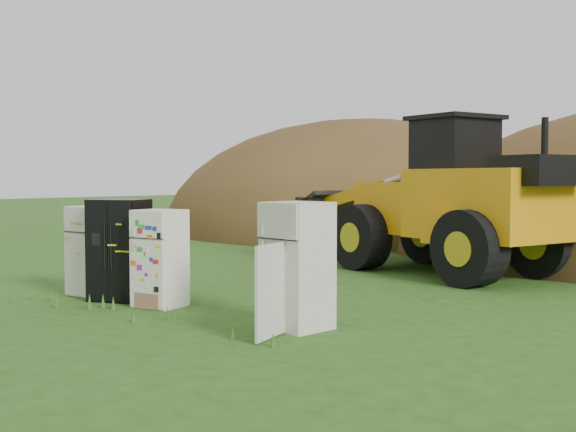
% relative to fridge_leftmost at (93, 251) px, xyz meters
% --- Properties ---
extents(ground, '(120.00, 120.00, 0.00)m').
position_rel_fridge_leftmost_xyz_m(ground, '(2.43, -0.04, -0.81)').
color(ground, '#234813').
rests_on(ground, ground).
extents(fridge_leftmost, '(0.74, 0.71, 1.61)m').
position_rel_fridge_leftmost_xyz_m(fridge_leftmost, '(0.00, 0.00, 0.00)').
color(fridge_leftmost, silver).
rests_on(fridge_leftmost, ground).
extents(fridge_black_side, '(1.12, 1.02, 1.75)m').
position_rel_fridge_leftmost_xyz_m(fridge_black_side, '(0.81, -0.05, 0.07)').
color(fridge_black_side, black).
rests_on(fridge_black_side, ground).
extents(fridge_sticker, '(0.80, 0.76, 1.60)m').
position_rel_fridge_leftmost_xyz_m(fridge_sticker, '(1.84, -0.05, -0.01)').
color(fridge_sticker, white).
rests_on(fridge_sticker, ground).
extents(fridge_open_door, '(0.91, 0.85, 1.78)m').
position_rel_fridge_leftmost_xyz_m(fridge_open_door, '(4.68, -0.05, 0.09)').
color(fridge_open_door, silver).
rests_on(fridge_open_door, ground).
extents(wheel_loader, '(7.71, 4.98, 3.47)m').
position_rel_fridge_leftmost_xyz_m(wheel_loader, '(3.08, 6.86, 0.93)').
color(wheel_loader, orange).
rests_on(wheel_loader, ground).
extents(dirt_mound_left, '(16.62, 12.46, 8.67)m').
position_rel_fridge_leftmost_xyz_m(dirt_mound_left, '(-4.08, 15.05, -0.81)').
color(dirt_mound_left, '#453016').
rests_on(dirt_mound_left, ground).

